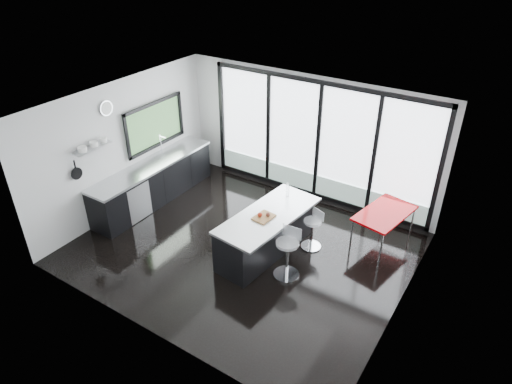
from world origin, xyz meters
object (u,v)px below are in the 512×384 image
Objects in this scene: red_table at (383,227)px; island at (265,232)px; bar_stool_near at (287,259)px; bar_stool_far at (312,234)px.

island is at bearing -139.18° from red_table.
bar_stool_near reaches higher than bar_stool_far.
island is 0.78m from bar_stool_near.
island reaches higher than bar_stool_far.
red_table is (1.07, 1.89, -0.03)m from bar_stool_near.
bar_stool_near is 0.99m from bar_stool_far.
bar_stool_near reaches higher than red_table.
island is 3.03× the size of bar_stool_near.
bar_stool_far is 1.41m from red_table.
bar_stool_near is at bearing -28.96° from island.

